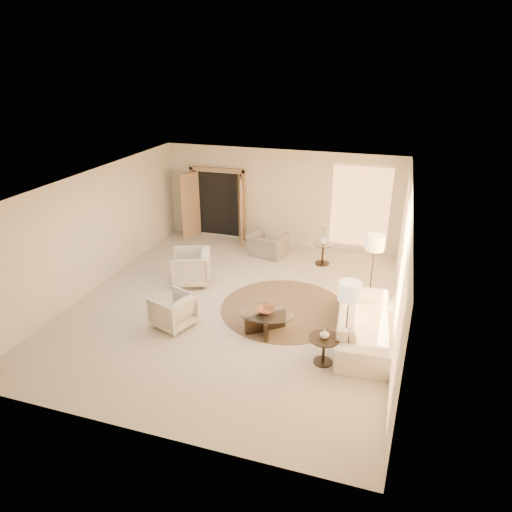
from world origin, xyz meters
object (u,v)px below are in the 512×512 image
(sofa, at_px, (364,323))
(end_vase, at_px, (325,334))
(armchair_left, at_px, (191,266))
(side_table, at_px, (323,252))
(armchair_right, at_px, (173,309))
(accent_chair, at_px, (267,241))
(floor_lamp_far, at_px, (349,295))
(end_table, at_px, (324,346))
(coffee_table, at_px, (265,319))
(floor_lamp_near, at_px, (375,246))
(side_vase, at_px, (324,240))
(bowl, at_px, (265,310))

(sofa, bearing_deg, end_vase, 143.28)
(armchair_left, xyz_separation_m, side_table, (2.90, 2.11, -0.11))
(armchair_left, distance_m, armchair_right, 1.97)
(accent_chair, xyz_separation_m, floor_lamp_far, (2.71, -4.29, 0.94))
(end_table, bearing_deg, coffee_table, 151.78)
(armchair_left, height_order, end_vase, armchair_left)
(coffee_table, height_order, floor_lamp_near, floor_lamp_near)
(sofa, relative_size, accent_chair, 2.59)
(end_vase, xyz_separation_m, side_vase, (-0.77, 4.34, 0.09))
(armchair_left, relative_size, coffee_table, 0.64)
(armchair_left, relative_size, side_table, 1.58)
(armchair_right, height_order, floor_lamp_far, floor_lamp_far)
(armchair_left, height_order, floor_lamp_far, floor_lamp_far)
(sofa, relative_size, side_vase, 10.35)
(floor_lamp_near, bearing_deg, side_table, 126.82)
(armchair_right, height_order, accent_chair, accent_chair)
(floor_lamp_far, bearing_deg, accent_chair, 122.25)
(side_table, bearing_deg, armchair_left, -143.96)
(sofa, relative_size, side_table, 4.35)
(armchair_left, distance_m, side_table, 3.58)
(accent_chair, xyz_separation_m, end_table, (2.36, -4.46, -0.06))
(coffee_table, bearing_deg, side_table, 81.57)
(coffee_table, xyz_separation_m, floor_lamp_far, (1.66, -0.53, 1.10))
(armchair_left, bearing_deg, accent_chair, 128.77)
(armchair_left, relative_size, end_vase, 5.26)
(side_vase, bearing_deg, end_vase, -79.96)
(floor_lamp_near, bearing_deg, accent_chair, 146.48)
(bowl, bearing_deg, end_table, -28.22)
(sofa, xyz_separation_m, accent_chair, (-2.97, 3.48, 0.06))
(armchair_left, distance_m, coffee_table, 2.82)
(floor_lamp_far, distance_m, side_vase, 4.38)
(side_table, height_order, bowl, side_table)
(armchair_right, distance_m, floor_lamp_far, 3.67)
(sofa, bearing_deg, accent_chair, 35.85)
(armchair_right, relative_size, coffee_table, 0.54)
(side_table, distance_m, end_vase, 4.42)
(side_table, relative_size, floor_lamp_near, 0.35)
(sofa, height_order, coffee_table, sofa)
(end_table, bearing_deg, armchair_left, 148.62)
(sofa, bearing_deg, armchair_right, 95.14)
(floor_lamp_far, xyz_separation_m, end_vase, (-0.35, -0.17, -0.76))
(floor_lamp_near, xyz_separation_m, bowl, (-1.93, -1.79, -0.94))
(floor_lamp_near, height_order, side_vase, floor_lamp_near)
(sofa, height_order, floor_lamp_near, floor_lamp_near)
(end_table, bearing_deg, floor_lamp_far, 25.36)
(armchair_left, bearing_deg, end_vase, 37.89)
(floor_lamp_near, height_order, floor_lamp_far, floor_lamp_near)
(armchair_right, bearing_deg, accent_chair, -171.85)
(side_table, bearing_deg, armchair_right, -120.99)
(accent_chair, xyz_separation_m, bowl, (1.05, -3.76, 0.05))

